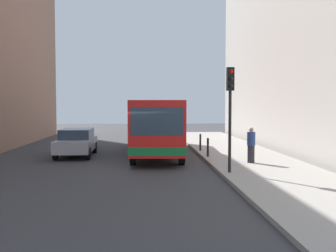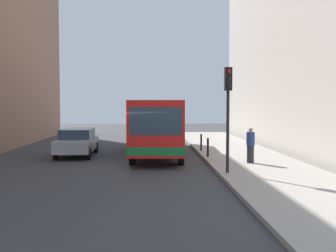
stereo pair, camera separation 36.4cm
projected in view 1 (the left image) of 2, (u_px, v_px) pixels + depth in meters
ground_plane at (140, 166)px, 18.34m from camera, size 80.00×80.00×0.00m
sidewalk at (256, 163)px, 18.66m from camera, size 4.40×40.00×0.15m
bus at (158, 124)px, 22.68m from camera, size 3.00×11.12×3.00m
car_beside_bus at (77, 142)px, 21.89m from camera, size 1.90×4.42×1.48m
traffic_light at (230, 100)px, 15.62m from camera, size 0.28×0.33×4.10m
bollard_near at (208, 147)px, 20.49m from camera, size 0.11×0.11×0.95m
bollard_mid at (200, 142)px, 23.23m from camera, size 0.11×0.11×0.95m
pedestrian_near_signal at (251, 145)px, 18.36m from camera, size 0.38×0.38×1.62m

